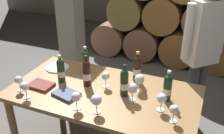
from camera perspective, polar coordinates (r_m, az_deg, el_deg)
barrel_stack at (r=4.66m, az=11.70°, el=10.51°), size 2.49×0.90×1.69m
dining_table at (r=2.40m, az=-1.86°, el=-7.14°), size 1.70×0.90×0.76m
wine_bottle_0 at (r=2.22m, az=12.13°, el=-4.41°), size 0.07×0.07×0.28m
wine_bottle_1 at (r=2.47m, az=5.54°, el=-0.26°), size 0.07×0.07×0.30m
wine_bottle_2 at (r=2.23m, az=2.72°, el=-3.38°), size 0.07×0.07×0.30m
wine_bottle_3 at (r=2.48m, az=-11.27°, el=-0.78°), size 0.07×0.07×0.28m
wine_bottle_4 at (r=2.39m, az=-5.62°, el=-1.28°), size 0.07×0.07×0.31m
wine_bottle_5 at (r=2.61m, az=-5.83°, el=1.23°), size 0.07×0.07×0.29m
wine_glass_0 at (r=2.09m, az=10.89°, el=-6.90°), size 0.08×0.08×0.15m
wine_glass_1 at (r=2.03m, az=-3.45°, el=-7.34°), size 0.09×0.09×0.16m
wine_glass_2 at (r=2.37m, az=-1.42°, el=-2.11°), size 0.08×0.08×0.15m
wine_glass_3 at (r=2.18m, az=4.56°, el=-4.75°), size 0.09×0.09×0.16m
wine_glass_4 at (r=2.33m, az=-18.61°, el=-4.20°), size 0.07×0.07×0.15m
wine_glass_5 at (r=2.09m, az=-7.93°, el=-6.64°), size 0.08×0.08×0.15m
wine_glass_6 at (r=2.00m, az=13.51°, el=-9.23°), size 0.07×0.07×0.14m
wine_glass_7 at (r=2.45m, az=-19.88°, el=-2.79°), size 0.07×0.07×0.15m
wine_glass_8 at (r=2.31m, az=6.06°, el=-2.78°), size 0.09×0.09×0.16m
tasting_notebook at (r=2.32m, az=-10.06°, el=-5.88°), size 0.25×0.21×0.03m
leather_ledger at (r=2.50m, az=-15.37°, el=-3.88°), size 0.23×0.17×0.03m
serving_plate at (r=2.80m, az=-11.97°, el=-0.12°), size 0.24×0.24×0.01m
sommelier_presenting at (r=2.73m, az=19.47°, el=4.57°), size 0.37×0.37×1.72m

